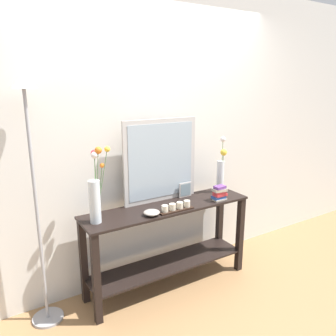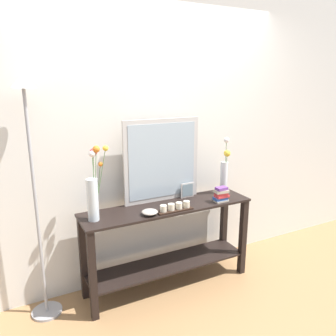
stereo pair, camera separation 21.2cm
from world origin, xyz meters
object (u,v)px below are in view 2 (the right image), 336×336
object	(u,v)px
console_table	(168,237)
floor_lamp	(31,161)
vase_right	(224,172)
decorative_bowl	(150,212)
picture_frame_small	(187,190)
mirror_leaning	(162,161)
book_stack	(221,194)
tall_vase_left	(93,191)
candle_tray	(175,208)

from	to	relation	value
console_table	floor_lamp	world-z (taller)	floor_lamp
console_table	vase_right	distance (m)	0.82
decorative_bowl	vase_right	bearing A→B (deg)	11.10
picture_frame_small	vase_right	bearing A→B (deg)	-9.99
mirror_leaning	vase_right	distance (m)	0.64
book_stack	console_table	bearing A→B (deg)	165.69
console_table	tall_vase_left	xyz separation A→B (m)	(-0.65, -0.00, 0.54)
mirror_leaning	vase_right	size ratio (longest dim) A/B	1.34
tall_vase_left	picture_frame_small	bearing A→B (deg)	7.79
console_table	floor_lamp	size ratio (longest dim) A/B	0.82
candle_tray	book_stack	bearing A→B (deg)	0.49
vase_right	candle_tray	bearing A→B (deg)	-163.95
mirror_leaning	decorative_bowl	xyz separation A→B (m)	(-0.25, -0.27, -0.35)
candle_tray	tall_vase_left	bearing A→B (deg)	169.37
tall_vase_left	book_stack	size ratio (longest dim) A/B	4.24
tall_vase_left	candle_tray	world-z (taller)	tall_vase_left
console_table	book_stack	xyz separation A→B (m)	(0.48, -0.12, 0.37)
console_table	candle_tray	size ratio (longest dim) A/B	4.84
book_stack	floor_lamp	xyz separation A→B (m)	(-1.54, 0.22, 0.43)
console_table	tall_vase_left	world-z (taller)	tall_vase_left
picture_frame_small	book_stack	xyz separation A→B (m)	(0.21, -0.24, -0.00)
console_table	book_stack	bearing A→B (deg)	-14.31
decorative_bowl	picture_frame_small	bearing A→B (deg)	25.52
mirror_leaning	decorative_bowl	size ratio (longest dim) A/B	5.56
console_table	book_stack	distance (m)	0.61
candle_tray	book_stack	size ratio (longest dim) A/B	2.28
decorative_bowl	book_stack	xyz separation A→B (m)	(0.70, -0.01, 0.04)
decorative_bowl	book_stack	size ratio (longest dim) A/B	0.96
decorative_bowl	floor_lamp	xyz separation A→B (m)	(-0.84, 0.21, 0.47)
tall_vase_left	candle_tray	bearing A→B (deg)	-10.63
tall_vase_left	floor_lamp	xyz separation A→B (m)	(-0.41, 0.10, 0.26)
console_table	picture_frame_small	bearing A→B (deg)	24.58
tall_vase_left	vase_right	xyz separation A→B (m)	(1.29, 0.06, -0.03)
mirror_leaning	book_stack	size ratio (longest dim) A/B	5.35
tall_vase_left	floor_lamp	world-z (taller)	floor_lamp
console_table	vase_right	bearing A→B (deg)	5.06
floor_lamp	candle_tray	bearing A→B (deg)	-11.63
vase_right	candle_tray	world-z (taller)	vase_right
candle_tray	picture_frame_small	distance (m)	0.36
mirror_leaning	floor_lamp	xyz separation A→B (m)	(-1.09, -0.07, 0.13)
picture_frame_small	decorative_bowl	bearing A→B (deg)	-154.48
console_table	book_stack	world-z (taller)	book_stack
tall_vase_left	floor_lamp	distance (m)	0.50
mirror_leaning	candle_tray	xyz separation A→B (m)	(-0.02, -0.29, -0.34)
console_table	mirror_leaning	xyz separation A→B (m)	(0.02, 0.16, 0.67)
floor_lamp	book_stack	bearing A→B (deg)	-7.96
mirror_leaning	decorative_bowl	bearing A→B (deg)	-132.14
book_stack	decorative_bowl	bearing A→B (deg)	179.26
candle_tray	book_stack	world-z (taller)	book_stack
vase_right	decorative_bowl	size ratio (longest dim) A/B	4.15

